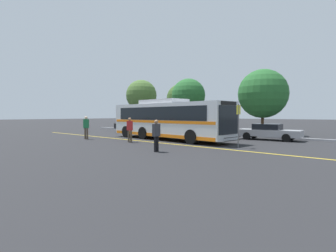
# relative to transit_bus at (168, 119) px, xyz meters

# --- Properties ---
(ground_plane) EXTENTS (220.00, 220.00, 0.00)m
(ground_plane) POSITION_rel_transit_bus_xyz_m (-0.17, 0.25, -1.65)
(ground_plane) COLOR #262628
(lane_strip_0) EXTENTS (31.26, 0.20, 0.01)m
(lane_strip_0) POSITION_rel_transit_bus_xyz_m (0.01, -2.20, -1.65)
(lane_strip_0) COLOR gold
(lane_strip_0) RESTS_ON ground_plane
(curb_strip) EXTENTS (39.26, 0.36, 0.15)m
(curb_strip) POSITION_rel_transit_bus_xyz_m (0.01, 6.96, -1.58)
(curb_strip) COLOR #99999E
(curb_strip) RESTS_ON ground_plane
(transit_bus) EXTENTS (11.72, 3.38, 3.22)m
(transit_bus) POSITION_rel_transit_bus_xyz_m (0.00, 0.00, 0.00)
(transit_bus) COLOR silver
(transit_bus) RESTS_ON ground_plane
(parked_car_0) EXTENTS (4.06, 2.11, 1.46)m
(parked_car_0) POSITION_rel_transit_bus_xyz_m (-10.51, 5.05, -0.92)
(parked_car_0) COLOR black
(parked_car_0) RESTS_ON ground_plane
(parked_car_1) EXTENTS (4.49, 2.09, 1.62)m
(parked_car_1) POSITION_rel_transit_bus_xyz_m (-5.64, 5.40, -0.85)
(parked_car_1) COLOR #9E9EA3
(parked_car_1) RESTS_ON ground_plane
(parked_car_2) EXTENTS (4.19, 2.27, 1.48)m
(parked_car_2) POSITION_rel_transit_bus_xyz_m (0.01, 5.31, -0.90)
(parked_car_2) COLOR #4C3823
(parked_car_2) RESTS_ON ground_plane
(parked_car_3) EXTENTS (4.86, 2.20, 1.28)m
(parked_car_3) POSITION_rel_transit_bus_xyz_m (6.14, 5.07, -0.99)
(parked_car_3) COLOR #9E9EA3
(parked_car_3) RESTS_ON ground_plane
(pedestrian_0) EXTENTS (0.45, 0.45, 1.87)m
(pedestrian_0) POSITION_rel_transit_bus_xyz_m (-5.28, -4.12, -0.57)
(pedestrian_0) COLOR brown
(pedestrian_0) RESTS_ON ground_plane
(pedestrian_1) EXTENTS (0.23, 0.42, 1.73)m
(pedestrian_1) POSITION_rel_transit_bus_xyz_m (4.13, -5.57, -0.67)
(pedestrian_1) COLOR black
(pedestrian_1) RESTS_ON ground_plane
(pedestrian_2) EXTENTS (0.46, 0.45, 1.78)m
(pedestrian_2) POSITION_rel_transit_bus_xyz_m (-0.68, -3.37, -0.63)
(pedestrian_2) COLOR brown
(pedestrian_2) RESTS_ON ground_plane
(bus_stop_sign) EXTENTS (0.07, 0.40, 2.62)m
(bus_stop_sign) POSITION_rel_transit_bus_xyz_m (6.63, -1.06, -0.00)
(bus_stop_sign) COLOR #59595E
(bus_stop_sign) RESTS_ON ground_plane
(tree_0) EXTENTS (4.57, 4.57, 7.21)m
(tree_0) POSITION_rel_transit_bus_xyz_m (-15.22, 11.12, 3.26)
(tree_0) COLOR #513823
(tree_0) RESTS_ON ground_plane
(tree_1) EXTENTS (3.86, 3.86, 6.16)m
(tree_1) POSITION_rel_transit_bus_xyz_m (-4.47, 8.58, 2.57)
(tree_1) COLOR #513823
(tree_1) RESTS_ON ground_plane
(tree_2) EXTENTS (4.79, 4.79, 6.46)m
(tree_2) POSITION_rel_transit_bus_xyz_m (3.73, 9.84, 2.41)
(tree_2) COLOR #513823
(tree_2) RESTS_ON ground_plane
(tree_3) EXTENTS (3.79, 3.79, 6.04)m
(tree_3) POSITION_rel_transit_bus_xyz_m (-7.68, 11.24, 2.48)
(tree_3) COLOR #513823
(tree_3) RESTS_ON ground_plane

